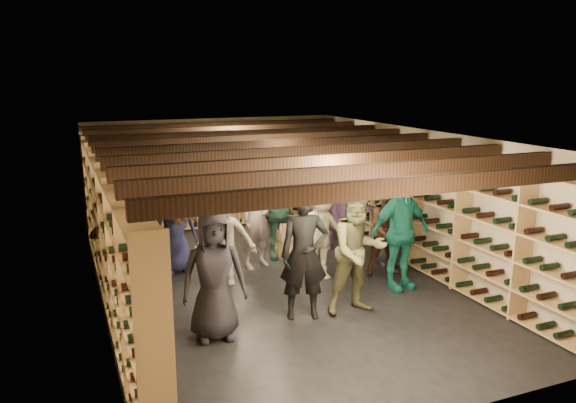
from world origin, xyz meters
The scene contains 23 objects.
ground centered at (0.00, 0.00, 0.00)m, with size 8.00×8.00×0.00m, color black.
walls centered at (0.00, 0.00, 1.20)m, with size 5.52×8.02×2.40m.
ceiling centered at (0.00, 0.00, 2.40)m, with size 5.50×8.00×0.01m, color beige.
ceiling_joists centered at (0.00, 0.00, 2.26)m, with size 5.40×7.12×0.18m.
wine_rack_left centered at (-2.57, 0.00, 1.08)m, with size 0.32×7.50×2.15m.
wine_rack_right centered at (2.57, 0.00, 1.08)m, with size 0.32×7.50×2.15m.
wine_rack_back centered at (0.00, 3.83, 1.07)m, with size 4.70×0.30×2.15m.
crate_stack_left centered at (0.74, 1.30, 0.34)m, with size 0.55×0.42×0.68m.
crate_stack_right centered at (0.73, 1.30, 0.34)m, with size 0.52×0.36×0.68m.
crate_loose centered at (1.68, 1.98, 0.09)m, with size 0.50×0.33×0.17m, color tan.
person_0 centered at (-1.47, -1.46, 0.85)m, with size 0.83×0.54×1.70m, color black.
person_1 centered at (-0.16, -1.32, 0.92)m, with size 0.67×0.44×1.83m, color black.
person_2 centered at (0.61, -1.45, 0.90)m, with size 0.88×0.68×1.81m, color brown.
person_3 centered at (0.71, -0.05, 0.81)m, with size 1.05×0.60×1.62m, color beige.
person_4 centered at (1.68, -0.88, 0.92)m, with size 1.08×0.45×1.84m, color #187561.
person_5 centered at (-2.04, 0.75, 0.95)m, with size 1.77×0.56×1.90m, color brown.
person_6 centered at (-1.43, 1.24, 0.77)m, with size 0.75×0.49×1.53m, color #1D1F45.
person_7 centered at (-0.07, 0.93, 0.91)m, with size 0.66×0.43×1.81m, color gray.
person_8 centered at (1.87, -0.29, 0.79)m, with size 0.77×0.60×1.59m, color #46281B.
person_9 centered at (-0.82, 0.31, 0.78)m, with size 1.01×0.58×1.57m, color #ADA89F.
person_10 centered at (0.48, 1.26, 0.88)m, with size 1.03×0.43×1.75m, color #284F41.
person_11 centered at (1.76, 1.30, 0.75)m, with size 1.40×0.45×1.51m, color #87578F.
person_12 centered at (2.18, 0.16, 0.80)m, with size 0.78×0.51×1.60m, color #343439.
Camera 1 is at (-3.16, -8.02, 3.32)m, focal length 35.00 mm.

